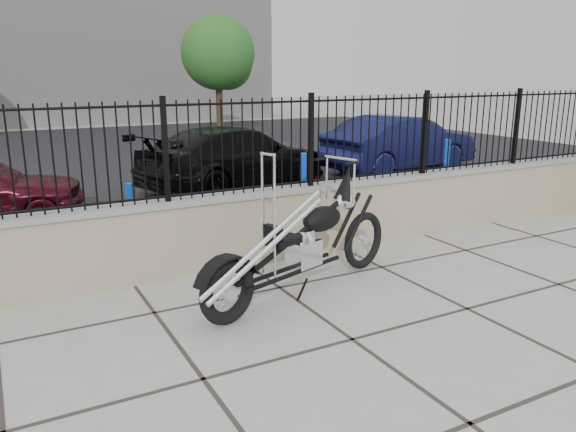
{
  "coord_description": "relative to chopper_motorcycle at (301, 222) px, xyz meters",
  "views": [
    {
      "loc": [
        -2.86,
        -4.01,
        2.49
      ],
      "look_at": [
        0.13,
        1.53,
        0.86
      ],
      "focal_mm": 35.0,
      "sensor_mm": 36.0,
      "label": 1
    }
  ],
  "objects": [
    {
      "name": "ground_plane",
      "position": [
        -0.13,
        -1.23,
        -0.86
      ],
      "size": [
        90.0,
        90.0,
        0.0
      ],
      "primitive_type": "plane",
      "color": "#99968E",
      "rests_on": "ground"
    },
    {
      "name": "parking_lot",
      "position": [
        -0.13,
        11.27,
        -0.86
      ],
      "size": [
        30.0,
        30.0,
        0.0
      ],
      "primitive_type": "plane",
      "color": "black",
      "rests_on": "ground"
    },
    {
      "name": "retaining_wall",
      "position": [
        -0.13,
        1.27,
        -0.38
      ],
      "size": [
        14.0,
        0.36,
        0.96
      ],
      "primitive_type": "cube",
      "color": "gray",
      "rests_on": "ground_plane"
    },
    {
      "name": "iron_fence",
      "position": [
        -0.13,
        1.27,
        0.7
      ],
      "size": [
        14.0,
        0.08,
        1.2
      ],
      "primitive_type": "cube",
      "color": "black",
      "rests_on": "retaining_wall"
    },
    {
      "name": "background_building",
      "position": [
        -0.13,
        25.27,
        3.14
      ],
      "size": [
        22.0,
        6.0,
        8.0
      ],
      "primitive_type": "cube",
      "color": "beige",
      "rests_on": "ground_plane"
    },
    {
      "name": "chopper_motorcycle",
      "position": [
        0.0,
        0.0,
        0.0
      ],
      "size": [
        2.87,
        1.36,
        1.71
      ],
      "primitive_type": null,
      "rotation": [
        0.0,
        0.0,
        0.31
      ],
      "color": "black",
      "rests_on": "ground_plane"
    },
    {
      "name": "car_black",
      "position": [
        1.78,
        6.01,
        -0.19
      ],
      "size": [
        4.94,
        3.27,
        1.33
      ],
      "primitive_type": "imported",
      "rotation": [
        0.0,
        0.0,
        1.91
      ],
      "color": "black",
      "rests_on": "parking_lot"
    },
    {
      "name": "car_blue",
      "position": [
        6.27,
        5.93,
        -0.15
      ],
      "size": [
        4.44,
        2.08,
        1.41
      ],
      "primitive_type": "imported",
      "rotation": [
        0.0,
        0.0,
        1.71
      ],
      "color": "#10123B",
      "rests_on": "parking_lot"
    },
    {
      "name": "bollard_a",
      "position": [
        -1.21,
        3.04,
        -0.42
      ],
      "size": [
        0.12,
        0.12,
        0.87
      ],
      "primitive_type": "cylinder",
      "rotation": [
        0.0,
        0.0,
        -0.18
      ],
      "color": "#0C43B5",
      "rests_on": "ground_plane"
    },
    {
      "name": "bollard_b",
      "position": [
        2.25,
        3.85,
        -0.36
      ],
      "size": [
        0.14,
        0.14,
        0.99
      ],
      "primitive_type": "cylinder",
      "rotation": [
        0.0,
        0.0,
        -0.15
      ],
      "color": "#0C49B6",
      "rests_on": "ground_plane"
    },
    {
      "name": "bollard_c",
      "position": [
        5.83,
        3.82,
        -0.33
      ],
      "size": [
        0.16,
        0.16,
        1.05
      ],
      "primitive_type": "cylinder",
      "rotation": [
        0.0,
        0.0,
        -0.36
      ],
      "color": "#0E28DA",
      "rests_on": "ground_plane"
    },
    {
      "name": "tree_right",
      "position": [
        5.04,
        15.18,
        2.39
      ],
      "size": [
        2.75,
        2.75,
        4.64
      ],
      "rotation": [
        0.0,
        0.0,
        0.07
      ],
      "color": "#382619",
      "rests_on": "ground_plane"
    }
  ]
}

